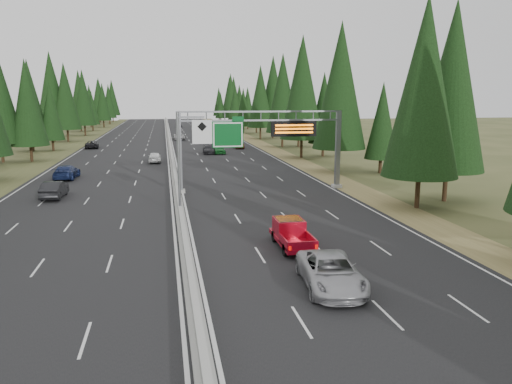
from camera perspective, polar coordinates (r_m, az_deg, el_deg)
road at (r=93.38m, az=-9.79°, el=4.98°), size 32.00×260.00×0.08m
shoulder_right at (r=95.26m, az=1.02°, el=5.24°), size 3.60×260.00×0.06m
shoulder_left at (r=94.87m, az=-20.63°, el=4.54°), size 3.60×260.00×0.06m
median_barrier at (r=93.35m, az=-9.80°, el=5.21°), size 0.70×260.00×0.85m
sign_gantry at (r=49.00m, az=1.32°, el=6.22°), size 16.75×0.98×7.80m
hov_sign_pole at (r=38.19m, az=-7.96°, el=4.02°), size 2.80×0.50×8.00m
tree_row_right at (r=81.67m, az=6.02°, el=10.97°), size 12.17×236.03×18.49m
tree_row_left at (r=93.63m, az=-23.70°, el=9.72°), size 11.51×238.43×18.65m
silver_minivan at (r=24.51m, az=8.56°, el=-9.03°), size 3.16×5.94×1.59m
red_pickup at (r=30.90m, az=3.95°, el=-4.53°), size 1.80×5.05×1.65m
car_ahead_green at (r=82.27m, az=-4.33°, el=4.92°), size 2.18×4.63×1.53m
car_ahead_dkred at (r=90.94m, az=-2.04°, el=5.45°), size 1.68×4.33×1.40m
car_ahead_dkgrey at (r=82.66m, az=-5.38°, el=4.88°), size 2.12×4.89×1.40m
car_ahead_white at (r=110.92m, az=-8.78°, el=6.28°), size 2.49×5.14×1.41m
car_ahead_far at (r=158.14m, az=-8.81°, el=7.58°), size 1.90×4.34×1.45m
car_onc_near at (r=49.16m, az=-22.06°, el=0.27°), size 1.78×4.79×1.57m
car_onc_blue at (r=60.33m, az=-20.84°, el=2.16°), size 2.42×5.49×1.57m
car_onc_white at (r=72.26m, az=-11.50°, el=3.91°), size 1.79×4.36×1.48m
car_onc_far at (r=95.91m, az=-18.25°, el=5.18°), size 2.69×5.08×1.36m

